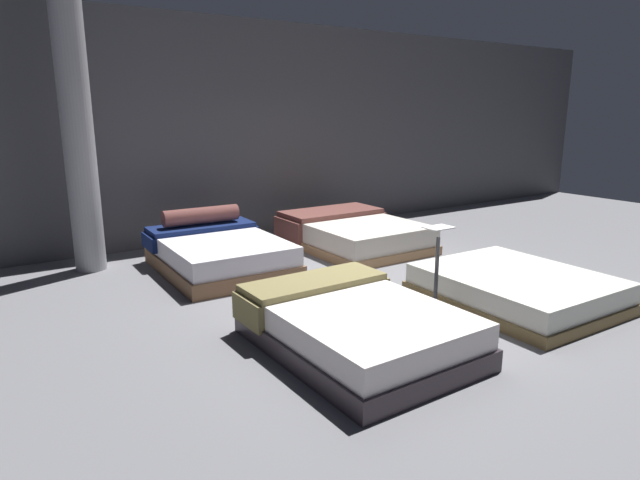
% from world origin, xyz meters
% --- Properties ---
extents(ground_plane, '(18.00, 18.00, 0.02)m').
position_xyz_m(ground_plane, '(0.00, 0.00, -0.01)').
color(ground_plane, slate).
extents(showroom_back_wall, '(18.00, 0.06, 3.50)m').
position_xyz_m(showroom_back_wall, '(0.00, 3.58, 1.75)').
color(showroom_back_wall, '#47474C').
rests_on(showroom_back_wall, ground_plane).
extents(bed_0, '(1.52, 2.01, 0.48)m').
position_xyz_m(bed_0, '(-1.12, -1.08, 0.21)').
color(bed_0, '#342B31').
rests_on(bed_0, ground_plane).
extents(bed_1, '(1.65, 1.97, 0.35)m').
position_xyz_m(bed_1, '(1.08, -1.12, 0.17)').
color(bed_1, brown).
rests_on(bed_1, ground_plane).
extents(bed_2, '(1.56, 2.03, 0.75)m').
position_xyz_m(bed_2, '(-1.16, 1.88, 0.24)').
color(bed_2, brown).
rests_on(bed_2, ground_plane).
extents(bed_3, '(1.72, 2.15, 0.49)m').
position_xyz_m(bed_3, '(1.08, 1.90, 0.22)').
color(bed_3, '#99714C').
rests_on(bed_3, ground_plane).
extents(price_sign, '(0.28, 0.24, 0.96)m').
position_xyz_m(price_sign, '(0.00, -0.96, 0.37)').
color(price_sign, '#3F3F44').
rests_on(price_sign, ground_plane).
extents(support_pillar, '(0.39, 0.39, 3.50)m').
position_xyz_m(support_pillar, '(-2.59, 2.84, 1.75)').
color(support_pillar, '#99999E').
rests_on(support_pillar, ground_plane).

